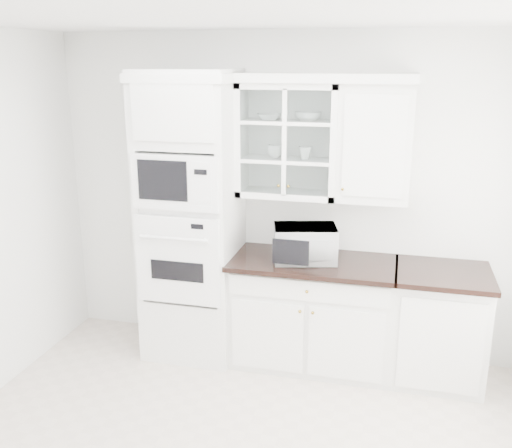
# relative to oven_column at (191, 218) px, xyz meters

# --- Properties ---
(room_shell) EXTENTS (4.00, 3.50, 2.70)m
(room_shell) POSITION_rel_oven_column_xyz_m (0.75, -0.99, 0.58)
(room_shell) COLOR white
(room_shell) RESTS_ON ground
(oven_column) EXTENTS (0.76, 0.68, 2.40)m
(oven_column) POSITION_rel_oven_column_xyz_m (0.00, 0.00, 0.00)
(oven_column) COLOR white
(oven_column) RESTS_ON ground
(base_cabinet_run) EXTENTS (1.32, 0.67, 0.92)m
(base_cabinet_run) POSITION_rel_oven_column_xyz_m (1.03, 0.03, -0.74)
(base_cabinet_run) COLOR white
(base_cabinet_run) RESTS_ON ground
(extra_base_cabinet) EXTENTS (0.72, 0.67, 0.92)m
(extra_base_cabinet) POSITION_rel_oven_column_xyz_m (2.03, 0.03, -0.74)
(extra_base_cabinet) COLOR white
(extra_base_cabinet) RESTS_ON ground
(upper_cabinet_glass) EXTENTS (0.80, 0.33, 0.90)m
(upper_cabinet_glass) POSITION_rel_oven_column_xyz_m (0.78, 0.17, 0.65)
(upper_cabinet_glass) COLOR white
(upper_cabinet_glass) RESTS_ON room_shell
(upper_cabinet_solid) EXTENTS (0.55, 0.33, 0.90)m
(upper_cabinet_solid) POSITION_rel_oven_column_xyz_m (1.46, 0.17, 0.65)
(upper_cabinet_solid) COLOR white
(upper_cabinet_solid) RESTS_ON room_shell
(crown_molding) EXTENTS (2.14, 0.38, 0.07)m
(crown_molding) POSITION_rel_oven_column_xyz_m (0.68, 0.14, 1.14)
(crown_molding) COLOR white
(crown_molding) RESTS_ON room_shell
(countertop_microwave) EXTENTS (0.57, 0.51, 0.28)m
(countertop_microwave) POSITION_rel_oven_column_xyz_m (0.96, 0.00, -0.14)
(countertop_microwave) COLOR white
(countertop_microwave) RESTS_ON base_cabinet_run
(bowl_a) EXTENTS (0.24, 0.24, 0.05)m
(bowl_a) POSITION_rel_oven_column_xyz_m (0.62, 0.15, 0.83)
(bowl_a) COLOR white
(bowl_a) RESTS_ON upper_cabinet_glass
(bowl_b) EXTENTS (0.25, 0.25, 0.07)m
(bowl_b) POSITION_rel_oven_column_xyz_m (0.93, 0.18, 0.84)
(bowl_b) COLOR white
(bowl_b) RESTS_ON upper_cabinet_glass
(cup_a) EXTENTS (0.16, 0.16, 0.10)m
(cup_a) POSITION_rel_oven_column_xyz_m (0.67, 0.18, 0.56)
(cup_a) COLOR white
(cup_a) RESTS_ON upper_cabinet_glass
(cup_b) EXTENTS (0.12, 0.12, 0.10)m
(cup_b) POSITION_rel_oven_column_xyz_m (0.92, 0.15, 0.56)
(cup_b) COLOR white
(cup_b) RESTS_ON upper_cabinet_glass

